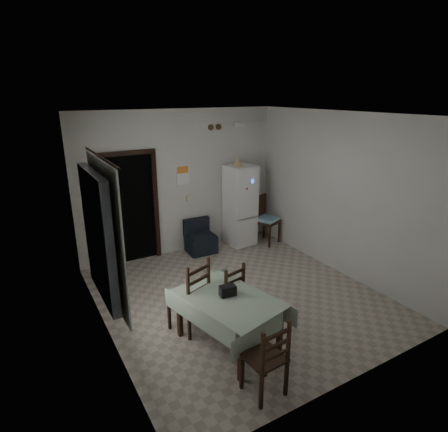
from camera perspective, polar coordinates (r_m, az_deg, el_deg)
ground at (r=6.31m, az=2.33°, el=-12.11°), size 4.50×4.50×0.00m
ceiling at (r=5.44m, az=2.74°, el=15.23°), size 4.20×4.50×0.02m
wall_back at (r=7.63m, az=-6.64°, el=5.02°), size 4.20×0.02×2.90m
wall_front at (r=4.13m, az=19.71°, el=-7.81°), size 4.20×0.02×2.90m
wall_left at (r=4.96m, az=-18.41°, el=-3.23°), size 0.02×4.50×2.90m
wall_right at (r=7.02m, az=17.14°, el=3.15°), size 0.02×4.50×2.90m
doorway at (r=7.58m, az=-14.44°, el=1.41°), size 1.06×0.52×2.22m
window_recess at (r=4.73m, az=-18.59°, el=-3.00°), size 0.10×1.20×1.60m
curtain at (r=4.75m, az=-17.30°, el=-2.78°), size 0.02×1.45×1.85m
curtain_rod at (r=4.52m, az=-18.33°, el=8.57°), size 0.02×1.60×0.02m
calendar at (r=7.60m, az=-6.31°, el=6.30°), size 0.28×0.02×0.40m
calendar_image at (r=7.57m, az=-6.31°, el=7.03°), size 0.24×0.01×0.14m
light_switch at (r=7.76m, az=-5.50°, el=2.63°), size 0.08×0.02×0.12m
vent_left at (r=7.75m, az=-2.02°, el=13.36°), size 0.12×0.03×0.12m
vent_right at (r=7.83m, az=-0.83°, el=13.43°), size 0.12×0.03×0.12m
emergency_light at (r=8.05m, az=2.26°, el=13.76°), size 0.25×0.07×0.09m
fridge at (r=8.07m, az=2.49°, el=1.60°), size 0.61×0.61×1.74m
tan_cone at (r=7.79m, az=2.17°, el=8.27°), size 0.24×0.24×0.18m
navy_seat at (r=7.79m, az=-3.55°, el=-3.13°), size 0.59×0.58×0.69m
corner_chair at (r=8.23m, az=6.60°, el=-0.63°), size 0.60×0.60×1.06m
dining_table at (r=5.08m, az=0.61°, el=-15.74°), size 1.17×1.52×0.70m
black_bag at (r=4.91m, az=0.56°, el=-11.30°), size 0.22×0.15×0.13m
dining_chair_far_left at (r=5.31m, az=-5.43°, el=-11.77°), size 0.59×0.59×1.08m
dining_chair_far_right at (r=5.49m, az=0.35°, el=-11.50°), size 0.48×0.48×0.92m
dining_chair_near_head at (r=4.35m, az=6.17°, el=-20.48°), size 0.43×0.43×0.95m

